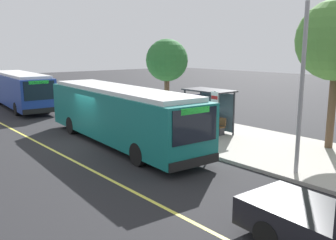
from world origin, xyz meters
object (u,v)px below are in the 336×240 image
Objects in this scene: route_sign_post at (214,112)px; pedestrian_commuter at (190,119)px; waiting_bench at (213,125)px; transit_bus_main at (119,113)px; transit_bus_second at (20,89)px.

route_sign_post reaches higher than pedestrian_commuter.
route_sign_post is (2.40, -2.54, 1.32)m from waiting_bench.
waiting_bench is 0.57× the size of route_sign_post.
transit_bus_main is 7.74× the size of waiting_bench.
pedestrian_commuter is (16.86, 3.52, -0.50)m from transit_bus_second.
route_sign_post is (4.32, 2.54, 0.34)m from transit_bus_main.
transit_bus_second reaches higher than waiting_bench.
route_sign_post is at bearing -46.55° from waiting_bench.
waiting_bench is 0.95× the size of pedestrian_commuter.
transit_bus_second reaches higher than pedestrian_commuter.
transit_bus_second is 17.23m from pedestrian_commuter.
waiting_bench is at bearing 79.01° from pedestrian_commuter.
transit_bus_main is at bearing -114.44° from pedestrian_commuter.
route_sign_post is (19.56, 2.49, 0.34)m from transit_bus_second.
transit_bus_main is 3.95m from pedestrian_commuter.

